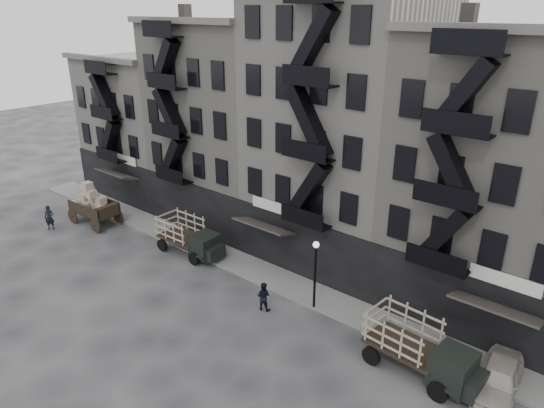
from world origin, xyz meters
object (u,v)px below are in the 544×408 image
Objects in this scene: stake_truck_west at (189,234)px; stake_truck_east at (421,345)px; pedestrian_west at (49,218)px; car_east at (499,378)px; pedestrian_mid at (263,296)px; horse at (75,206)px; wagon at (92,200)px.

stake_truck_west is 0.93× the size of stake_truck_east.
pedestrian_west is at bearing -169.46° from stake_truck_east.
stake_truck_east is at bearing -166.79° from car_east.
stake_truck_east reaches higher than pedestrian_west.
horse is at bearing -19.51° from pedestrian_mid.
stake_truck_west is 12.10m from pedestrian_west.
horse is at bearing -174.91° from stake_truck_west.
pedestrian_mid is at bearing -170.91° from stake_truck_east.
pedestrian_west is 19.84m from pedestrian_mid.
stake_truck_west is 17.35m from stake_truck_east.
car_east is at bearing 23.14° from stake_truck_east.
stake_truck_west is (12.55, 1.47, 0.74)m from horse.
stake_truck_east is 1.31× the size of car_east.
stake_truck_west reaches higher than pedestrian_west.
car_east is 2.21× the size of pedestrian_west.
horse is 0.33× the size of stake_truck_west.
horse is 29.88m from stake_truck_east.
pedestrian_west is at bearing -122.93° from wagon.
pedestrian_mid is (19.69, 2.39, -0.10)m from pedestrian_west.
wagon is at bearing 177.02° from car_east.
stake_truck_west is 1.22× the size of car_east.
pedestrian_west is at bearing -11.48° from pedestrian_mid.
horse is 0.41× the size of car_east.
car_east is at bearing -0.68° from wagon.
horse is 0.90× the size of pedestrian_west.
stake_truck_west is at bearing -103.57° from horse.
horse reaches higher than car_east.
pedestrian_west is at bearing -160.92° from stake_truck_west.
wagon is 27.02m from stake_truck_east.
wagon reaches higher than horse.
stake_truck_west is 20.58m from car_east.
wagon is at bearing -19.83° from pedestrian_mid.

